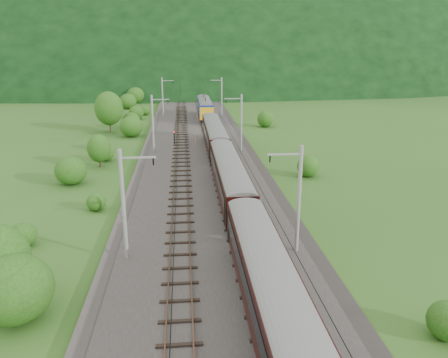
{
  "coord_description": "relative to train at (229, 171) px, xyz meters",
  "views": [
    {
      "loc": [
        -1.85,
        -28.8,
        15.02
      ],
      "look_at": [
        1.81,
        10.97,
        2.6
      ],
      "focal_mm": 35.0,
      "sensor_mm": 36.0,
      "label": 1
    }
  ],
  "objects": [
    {
      "name": "vegetation_right",
      "position": [
        10.75,
        3.83,
        -1.98
      ],
      "size": [
        5.08,
        95.75,
        2.76
      ],
      "color": "#1F5015",
      "rests_on": "ground"
    },
    {
      "name": "railbed",
      "position": [
        -2.4,
        -1.63,
        -3.04
      ],
      "size": [
        14.0,
        220.0,
        0.3
      ],
      "primitive_type": "cube",
      "color": "#38332D",
      "rests_on": "ground"
    },
    {
      "name": "vegetation_left",
      "position": [
        -15.45,
        8.05,
        -0.95
      ],
      "size": [
        9.37,
        148.66,
        7.08
      ],
      "color": "#1F5015",
      "rests_on": "ground"
    },
    {
      "name": "train",
      "position": [
        0.0,
        0.0,
        0.0
      ],
      "size": [
        2.65,
        107.49,
        4.6
      ],
      "color": "black",
      "rests_on": "ground"
    },
    {
      "name": "ground",
      "position": [
        -2.4,
        -11.63,
        -3.19
      ],
      "size": [
        600.0,
        600.0,
        0.0
      ],
      "primitive_type": "plane",
      "color": "#2A541A",
      "rests_on": "ground"
    },
    {
      "name": "catenary_right",
      "position": [
        3.72,
        20.37,
        1.31
      ],
      "size": [
        2.54,
        192.28,
        8.0
      ],
      "color": "gray",
      "rests_on": "railbed"
    },
    {
      "name": "overhead_wires",
      "position": [
        -2.4,
        -1.63,
        3.91
      ],
      "size": [
        4.83,
        198.0,
        0.03
      ],
      "color": "black",
      "rests_on": "ground"
    },
    {
      "name": "track_left",
      "position": [
        -4.8,
        -1.63,
        -2.82
      ],
      "size": [
        2.4,
        220.0,
        0.27
      ],
      "color": "brown",
      "rests_on": "railbed"
    },
    {
      "name": "catenary_left",
      "position": [
        -8.52,
        20.37,
        1.31
      ],
      "size": [
        2.54,
        192.28,
        8.0
      ],
      "color": "gray",
      "rests_on": "railbed"
    },
    {
      "name": "hazard_post_far",
      "position": [
        -1.69,
        44.65,
        -2.08
      ],
      "size": [
        0.17,
        0.17,
        1.63
      ],
      "primitive_type": "cylinder",
      "color": "red",
      "rests_on": "railbed"
    },
    {
      "name": "track_right",
      "position": [
        0.0,
        -1.63,
        -2.82
      ],
      "size": [
        2.4,
        220.0,
        0.27
      ],
      "color": "brown",
      "rests_on": "railbed"
    },
    {
      "name": "hazard_post_near",
      "position": [
        -2.51,
        25.05,
        -2.18
      ],
      "size": [
        0.15,
        0.15,
        1.42
      ],
      "primitive_type": "cylinder",
      "color": "red",
      "rests_on": "railbed"
    },
    {
      "name": "mountain_ridge",
      "position": [
        -122.4,
        288.37,
        -3.19
      ],
      "size": [
        336.0,
        280.0,
        132.0
      ],
      "primitive_type": "ellipsoid",
      "color": "black",
      "rests_on": "ground"
    },
    {
      "name": "signal",
      "position": [
        -5.82,
        25.27,
        -1.73
      ],
      "size": [
        0.22,
        0.22,
        1.98
      ],
      "color": "black",
      "rests_on": "railbed"
    },
    {
      "name": "mountain_main",
      "position": [
        -2.4,
        248.37,
        -3.19
      ],
      "size": [
        504.0,
        360.0,
        244.0
      ],
      "primitive_type": "ellipsoid",
      "color": "black",
      "rests_on": "ground"
    }
  ]
}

